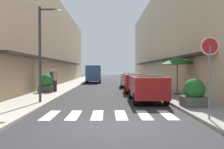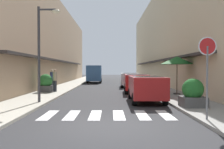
{
  "view_description": "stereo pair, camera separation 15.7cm",
  "coord_description": "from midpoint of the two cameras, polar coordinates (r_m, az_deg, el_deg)",
  "views": [
    {
      "loc": [
        -0.04,
        -8.09,
        1.87
      ],
      "look_at": [
        0.3,
        13.71,
        1.4
      ],
      "focal_mm": 40.19,
      "sensor_mm": 36.0,
      "label": 1
    },
    {
      "loc": [
        0.11,
        -8.09,
        1.87
      ],
      "look_at": [
        0.3,
        13.71,
        1.4
      ],
      "focal_mm": 40.19,
      "sensor_mm": 36.0,
      "label": 2
    }
  ],
  "objects": [
    {
      "name": "ground_plane",
      "position": [
        28.29,
        -0.98,
        -2.57
      ],
      "size": [
        110.76,
        110.76,
        0.0
      ],
      "primitive_type": "plane",
      "color": "#2B2B2D"
    },
    {
      "name": "sidewalk_left",
      "position": [
        28.65,
        -10.03,
        -2.42
      ],
      "size": [
        2.54,
        70.49,
        0.12
      ],
      "primitive_type": "cube",
      "color": "#ADA899",
      "rests_on": "ground_plane"
    },
    {
      "name": "sidewalk_right",
      "position": [
        28.64,
        8.07,
        -2.41
      ],
      "size": [
        2.54,
        70.49,
        0.12
      ],
      "primitive_type": "cube",
      "color": "gray",
      "rests_on": "ground_plane"
    },
    {
      "name": "building_row_left",
      "position": [
        31.04,
        -16.54,
        6.97
      ],
      "size": [
        5.5,
        47.31,
        10.01
      ],
      "color": "tan",
      "rests_on": "ground_plane"
    },
    {
      "name": "building_row_right",
      "position": [
        31.1,
        14.6,
        8.21
      ],
      "size": [
        5.5,
        47.31,
        11.35
      ],
      "color": "beige",
      "rests_on": "ground_plane"
    },
    {
      "name": "crosswalk",
      "position": [
        10.3,
        -1.1,
        -9.2
      ],
      "size": [
        5.2,
        2.2,
        0.01
      ],
      "color": "silver",
      "rests_on": "ground_plane"
    },
    {
      "name": "parked_car_near",
      "position": [
        14.42,
        7.65,
        -2.55
      ],
      "size": [
        1.87,
        4.51,
        1.47
      ],
      "color": "maroon",
      "rests_on": "ground_plane"
    },
    {
      "name": "parked_car_mid",
      "position": [
        19.87,
        5.29,
        -1.52
      ],
      "size": [
        1.94,
        4.2,
        1.47
      ],
      "color": "maroon",
      "rests_on": "ground_plane"
    },
    {
      "name": "parked_car_far",
      "position": [
        26.35,
        3.76,
        -0.84
      ],
      "size": [
        1.98,
        4.47,
        1.47
      ],
      "color": "silver",
      "rests_on": "ground_plane"
    },
    {
      "name": "delivery_van",
      "position": [
        34.8,
        -4.31,
        0.46
      ],
      "size": [
        2.08,
        5.43,
        2.37
      ],
      "color": "#33598C",
      "rests_on": "ground_plane"
    },
    {
      "name": "round_street_sign",
      "position": [
        9.34,
        20.9,
        3.91
      ],
      "size": [
        0.65,
        0.07,
        2.87
      ],
      "color": "slate",
      "rests_on": "sidewalk_right"
    },
    {
      "name": "street_lamp",
      "position": [
        13.87,
        -15.62,
        6.83
      ],
      "size": [
        1.19,
        0.28,
        5.06
      ],
      "color": "#38383D",
      "rests_on": "sidewalk_left"
    },
    {
      "name": "cafe_umbrella",
      "position": [
        18.13,
        14.4,
        3.11
      ],
      "size": [
        2.33,
        2.33,
        2.65
      ],
      "color": "#262626",
      "rests_on": "sidewalk_right"
    },
    {
      "name": "planter_corner",
      "position": [
        12.33,
        17.86,
        -4.16
      ],
      "size": [
        1.1,
        1.1,
        1.31
      ],
      "color": "#4C4C4C",
      "rests_on": "sidewalk_right"
    },
    {
      "name": "planter_midblock",
      "position": [
        19.88,
        -15.06,
        -1.92
      ],
      "size": [
        1.03,
        1.03,
        1.37
      ],
      "color": "#4C4C4C",
      "rests_on": "sidewalk_left"
    },
    {
      "name": "pedestrian_walking_near",
      "position": [
        20.0,
        -13.03,
        -1.14
      ],
      "size": [
        0.34,
        0.34,
        1.77
      ],
      "rotation": [
        0.0,
        0.0,
        4.41
      ],
      "color": "#282B33",
      "rests_on": "sidewalk_left"
    },
    {
      "name": "pedestrian_walking_far",
      "position": [
        21.73,
        -13.7,
        -1.01
      ],
      "size": [
        0.34,
        0.34,
        1.74
      ],
      "rotation": [
        0.0,
        0.0,
        4.52
      ],
      "color": "#282B33",
      "rests_on": "sidewalk_left"
    }
  ]
}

